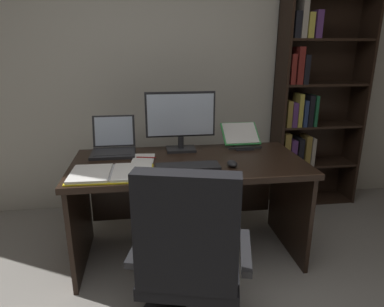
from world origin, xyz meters
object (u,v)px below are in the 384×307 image
at_px(office_chair, 190,272).
at_px(reading_stand_with_book, 241,136).
at_px(notepad, 143,159).
at_px(monitor, 181,121).
at_px(open_binder, 112,173).
at_px(computer_mouse, 232,164).
at_px(laptop, 114,146).
at_px(pen, 146,157).
at_px(keyboard, 188,167).
at_px(desk, 188,183).
at_px(bookshelf, 309,109).

relative_size(office_chair, reading_stand_with_book, 3.44).
bearing_deg(notepad, monitor, 32.62).
bearing_deg(open_binder, computer_mouse, 5.28).
relative_size(office_chair, laptop, 3.04).
height_order(reading_stand_with_book, pen, reading_stand_with_book).
height_order(keyboard, open_binder, same).
bearing_deg(computer_mouse, notepad, 158.33).
relative_size(desk, laptop, 4.90).
height_order(desk, reading_stand_with_book, reading_stand_with_book).
bearing_deg(pen, bookshelf, 24.45).
distance_m(desk, pen, 0.37).
distance_m(keyboard, computer_mouse, 0.30).
xyz_separation_m(bookshelf, office_chair, (-1.36, -1.57, -0.53)).
height_order(office_chair, reading_stand_with_book, office_chair).
bearing_deg(office_chair, keyboard, 98.37).
xyz_separation_m(desk, reading_stand_with_book, (0.46, 0.24, 0.29)).
xyz_separation_m(bookshelf, notepad, (-1.57, -0.71, -0.20)).
bearing_deg(reading_stand_with_book, pen, -162.27).
bearing_deg(office_chair, computer_mouse, 74.34).
xyz_separation_m(keyboard, reading_stand_with_book, (0.49, 0.48, 0.07)).
xyz_separation_m(office_chair, notepad, (-0.22, 0.86, 0.33)).
bearing_deg(open_binder, desk, 30.69).
relative_size(keyboard, open_binder, 0.80).
distance_m(laptop, keyboard, 0.67).
distance_m(office_chair, notepad, 0.95).
xyz_separation_m(desk, pen, (-0.30, -0.00, 0.22)).
relative_size(bookshelf, monitor, 3.76).
relative_size(bookshelf, reading_stand_with_book, 6.78).
bearing_deg(keyboard, bookshelf, 36.18).
bearing_deg(pen, desk, 0.32).
height_order(monitor, pen, monitor).
bearing_deg(desk, computer_mouse, -40.86).
distance_m(reading_stand_with_book, notepad, 0.82).
relative_size(laptop, notepad, 1.57).
height_order(bookshelf, keyboard, bookshelf).
height_order(computer_mouse, pen, computer_mouse).
bearing_deg(monitor, reading_stand_with_book, 6.80).
bearing_deg(reading_stand_with_book, open_binder, -151.68).
relative_size(laptop, pen, 2.36).
relative_size(computer_mouse, open_binder, 0.20).
bearing_deg(monitor, pen, -145.48).
bearing_deg(pen, reading_stand_with_book, 17.73).
xyz_separation_m(laptop, keyboard, (0.51, -0.43, -0.04)).
height_order(bookshelf, monitor, bookshelf).
bearing_deg(monitor, desk, -81.28).
bearing_deg(office_chair, notepad, 118.91).
relative_size(desk, monitor, 3.08).
distance_m(monitor, pen, 0.39).
bearing_deg(open_binder, monitor, 45.59).
xyz_separation_m(keyboard, pen, (-0.27, 0.23, 0.00)).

